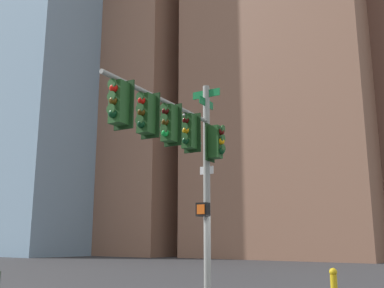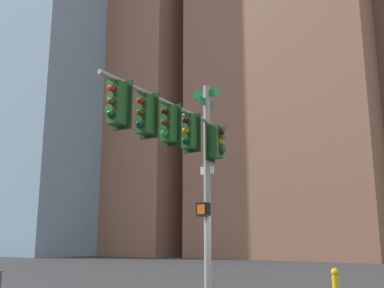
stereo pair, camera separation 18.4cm
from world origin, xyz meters
TOP-DOWN VIEW (x-y plane):
  - signal_pole_assembly at (-1.74, 0.01)m, footprint 5.29×1.24m
  - fire_hydrant at (3.88, -2.01)m, footprint 0.34×0.26m
  - building_brick_nearside at (35.42, 12.35)m, footprint 19.19×19.69m
  - building_brick_midblock at (40.90, 9.58)m, footprint 21.81×19.09m
  - building_glass_tower at (29.31, 47.30)m, footprint 26.19×26.93m
  - building_brick_farside at (35.87, 33.64)m, footprint 22.98×18.06m

SIDE VIEW (x-z plane):
  - fire_hydrant at x=3.88m, z-range 0.04..0.91m
  - signal_pole_assembly at x=-1.74m, z-range 1.18..7.72m
  - building_brick_midblock at x=40.90m, z-range 0.00..37.51m
  - building_brick_farside at x=35.87m, z-range 0.00..39.72m
  - building_brick_nearside at x=35.42m, z-range 0.00..56.13m
  - building_glass_tower at x=29.31m, z-range 0.00..62.62m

